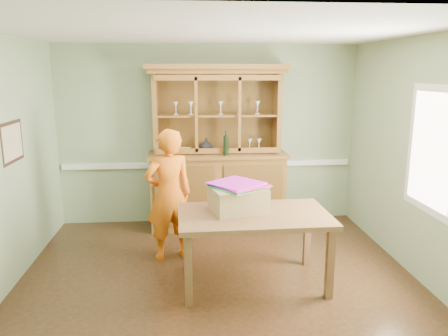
{
  "coord_description": "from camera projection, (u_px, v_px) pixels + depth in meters",
  "views": [
    {
      "loc": [
        -0.32,
        -4.61,
        2.31
      ],
      "look_at": [
        0.11,
        0.4,
        1.19
      ],
      "focal_mm": 35.0,
      "sensor_mm": 36.0,
      "label": 1
    }
  ],
  "objects": [
    {
      "name": "floor",
      "position": [
        218.0,
        277.0,
        5.01
      ],
      "size": [
        4.5,
        4.5,
        0.0
      ],
      "primitive_type": "plane",
      "color": "#482B17",
      "rests_on": "ground"
    },
    {
      "name": "ceiling",
      "position": [
        217.0,
        32.0,
        4.42
      ],
      "size": [
        4.5,
        4.5,
        0.0
      ],
      "primitive_type": "plane",
      "rotation": [
        3.14,
        0.0,
        0.0
      ],
      "color": "white",
      "rests_on": "wall_back"
    },
    {
      "name": "wall_back",
      "position": [
        208.0,
        135.0,
        6.66
      ],
      "size": [
        4.5,
        0.0,
        4.5
      ],
      "primitive_type": "plane",
      "rotation": [
        1.57,
        0.0,
        0.0
      ],
      "color": "#8AA179",
      "rests_on": "floor"
    },
    {
      "name": "wall_left",
      "position": [
        2.0,
        166.0,
        4.53
      ],
      "size": [
        0.0,
        4.0,
        4.0
      ],
      "primitive_type": "plane",
      "rotation": [
        1.57,
        0.0,
        1.57
      ],
      "color": "#8AA179",
      "rests_on": "floor"
    },
    {
      "name": "wall_right",
      "position": [
        417.0,
        158.0,
        4.9
      ],
      "size": [
        0.0,
        4.0,
        4.0
      ],
      "primitive_type": "plane",
      "rotation": [
        1.57,
        0.0,
        -1.57
      ],
      "color": "#8AA179",
      "rests_on": "floor"
    },
    {
      "name": "wall_front",
      "position": [
        240.0,
        226.0,
        2.77
      ],
      "size": [
        4.5,
        0.0,
        4.5
      ],
      "primitive_type": "plane",
      "rotation": [
        -1.57,
        0.0,
        0.0
      ],
      "color": "#8AA179",
      "rests_on": "floor"
    },
    {
      "name": "chair_rail",
      "position": [
        208.0,
        164.0,
        6.73
      ],
      "size": [
        4.41,
        0.05,
        0.08
      ],
      "primitive_type": "cube",
      "color": "white",
      "rests_on": "wall_back"
    },
    {
      "name": "framed_map",
      "position": [
        13.0,
        142.0,
        4.78
      ],
      "size": [
        0.03,
        0.6,
        0.46
      ],
      "color": "#372116",
      "rests_on": "wall_left"
    },
    {
      "name": "window_panel",
      "position": [
        431.0,
        150.0,
        4.58
      ],
      "size": [
        0.03,
        0.96,
        1.36
      ],
      "color": "white",
      "rests_on": "wall_right"
    },
    {
      "name": "china_hutch",
      "position": [
        217.0,
        172.0,
        6.52
      ],
      "size": [
        2.05,
        0.68,
        2.4
      ],
      "color": "brown",
      "rests_on": "floor"
    },
    {
      "name": "dining_table",
      "position": [
        254.0,
        222.0,
        4.72
      ],
      "size": [
        1.64,
        1.01,
        0.81
      ],
      "rotation": [
        0.0,
        0.0,
        0.02
      ],
      "color": "brown",
      "rests_on": "floor"
    },
    {
      "name": "cardboard_box",
      "position": [
        238.0,
        200.0,
        4.75
      ],
      "size": [
        0.65,
        0.57,
        0.26
      ],
      "primitive_type": "cube",
      "rotation": [
        0.0,
        0.0,
        0.23
      ],
      "color": "#9E7F51",
      "rests_on": "dining_table"
    },
    {
      "name": "kite_stack",
      "position": [
        238.0,
        185.0,
        4.75
      ],
      "size": [
        0.68,
        0.68,
        0.04
      ],
      "rotation": [
        0.0,
        0.0,
        0.63
      ],
      "color": "green",
      "rests_on": "cardboard_box"
    },
    {
      "name": "person",
      "position": [
        169.0,
        195.0,
        5.36
      ],
      "size": [
        0.69,
        0.57,
        1.64
      ],
      "primitive_type": "imported",
      "rotation": [
        0.0,
        0.0,
        3.47
      ],
      "color": "orange",
      "rests_on": "floor"
    }
  ]
}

